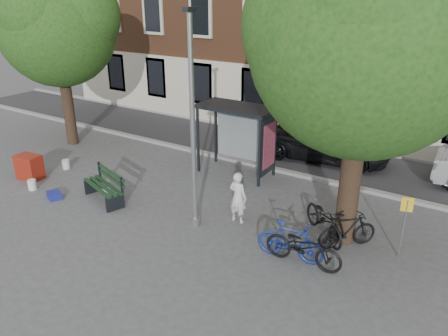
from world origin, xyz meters
TOP-DOWN VIEW (x-y plane):
  - ground at (0.00, 0.00)m, footprint 90.00×90.00m
  - road at (0.00, 7.00)m, footprint 40.00×4.00m
  - curb_near at (0.00, 5.00)m, footprint 40.00×0.25m
  - curb_far at (0.00, 9.00)m, footprint 40.00×0.25m
  - lamppost at (0.00, 0.00)m, footprint 0.28×0.35m
  - tree_right at (4.01, 1.38)m, footprint 5.76×5.60m
  - tree_left at (-8.99, 2.88)m, footprint 5.18×4.86m
  - bus_shelter at (-0.61, 4.11)m, footprint 2.85×1.45m
  - painter at (0.94, 0.86)m, footprint 0.61×0.42m
  - bench at (-3.46, -0.27)m, footprint 2.03×1.20m
  - bike_a at (3.49, -0.18)m, footprint 2.04×0.77m
  - bike_b at (3.10, -0.13)m, footprint 1.83×0.70m
  - bike_c at (3.44, 1.43)m, footprint 1.98×1.89m
  - bike_d at (4.16, 1.23)m, footprint 1.52×1.56m
  - car_dark at (1.39, 7.28)m, footprint 5.22×2.80m
  - red_stand at (-7.15, -0.49)m, footprint 0.96×0.69m
  - blue_crate at (-5.05, -1.09)m, footprint 0.67×0.59m
  - bucket_a at (-6.80, 0.83)m, footprint 0.35×0.35m
  - bucket_b at (-6.25, -1.06)m, footprint 0.32×0.32m
  - bucket_c at (-4.00, 0.24)m, footprint 0.30×0.30m
  - notice_sign at (5.48, 1.52)m, footprint 0.29×0.12m

SIDE VIEW (x-z plane):
  - ground at x=0.00m, z-range 0.00..0.00m
  - road at x=0.00m, z-range 0.00..0.01m
  - curb_near at x=0.00m, z-range 0.00..0.12m
  - curb_far at x=0.00m, z-range 0.00..0.12m
  - blue_crate at x=-5.05m, z-range 0.00..0.20m
  - bucket_a at x=-6.80m, z-range 0.00..0.36m
  - bucket_b at x=-6.25m, z-range 0.00..0.36m
  - bucket_c at x=-4.00m, z-range 0.00..0.36m
  - red_stand at x=-7.15m, z-range 0.00..0.90m
  - bench at x=-3.46m, z-range -0.04..0.96m
  - bike_d at x=4.16m, z-range 0.00..1.02m
  - bike_a at x=3.49m, z-range 0.00..1.06m
  - bike_c at x=3.44m, z-range 0.00..1.07m
  - bike_b at x=3.10m, z-range 0.00..1.07m
  - car_dark at x=1.39m, z-range 0.00..1.39m
  - painter at x=0.94m, z-range 0.00..1.59m
  - notice_sign at x=5.48m, z-range 0.35..2.08m
  - bus_shelter at x=-0.61m, z-range 0.61..3.23m
  - lamppost at x=0.00m, z-range -0.27..5.84m
  - tree_left at x=-8.99m, z-range 1.52..8.92m
  - tree_right at x=4.01m, z-range 1.52..9.72m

